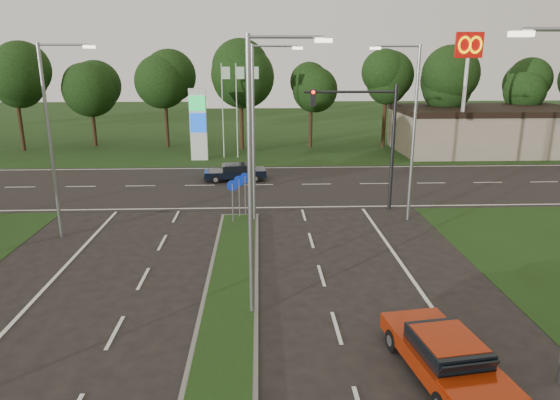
{
  "coord_description": "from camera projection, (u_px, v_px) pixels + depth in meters",
  "views": [
    {
      "loc": [
        1.1,
        -9.14,
        8.26
      ],
      "look_at": [
        2.0,
        12.36,
        2.2
      ],
      "focal_mm": 32.0,
      "sensor_mm": 36.0,
      "label": 1
    }
  ],
  "objects": [
    {
      "name": "traffic_signal",
      "position": [
        370.0,
        128.0,
        27.32
      ],
      "size": [
        5.1,
        0.42,
        7.0
      ],
      "color": "black",
      "rests_on": "ground"
    },
    {
      "name": "mcdonalds_sign",
      "position": [
        468.0,
        63.0,
        40.28
      ],
      "size": [
        2.2,
        0.47,
        10.4
      ],
      "color": "silver",
      "rests_on": "ground"
    },
    {
      "name": "treeline_far",
      "position": [
        248.0,
        75.0,
        47.54
      ],
      "size": [
        6.0,
        6.0,
        9.9
      ],
      "color": "black",
      "rests_on": "ground"
    },
    {
      "name": "red_sedan",
      "position": [
        445.0,
        355.0,
        13.3
      ],
      "size": [
        2.5,
        4.76,
        1.25
      ],
      "rotation": [
        0.0,
        0.0,
        0.15
      ],
      "color": "maroon",
      "rests_on": "ground"
    },
    {
      "name": "streetlight_left_far",
      "position": [
        53.0,
        132.0,
        22.74
      ],
      "size": [
        2.53,
        0.22,
        9.0
      ],
      "color": "gray",
      "rests_on": "ground"
    },
    {
      "name": "median_kerb",
      "position": [
        225.0,
        346.0,
        14.81
      ],
      "size": [
        2.0,
        26.0,
        0.12
      ],
      "primitive_type": "cube",
      "color": "slate",
      "rests_on": "ground"
    },
    {
      "name": "median_signs",
      "position": [
        239.0,
        189.0,
        26.29
      ],
      "size": [
        1.16,
        1.76,
        2.38
      ],
      "color": "gray",
      "rests_on": "ground"
    },
    {
      "name": "navy_sedan",
      "position": [
        235.0,
        172.0,
        35.21
      ],
      "size": [
        4.39,
        2.08,
        1.17
      ],
      "rotation": [
        0.0,
        0.0,
        1.65
      ],
      "color": "black",
      "rests_on": "ground"
    },
    {
      "name": "cross_road",
      "position": [
        244.0,
        185.0,
        34.06
      ],
      "size": [
        160.0,
        12.0,
        0.02
      ],
      "primitive_type": "cube",
      "color": "black",
      "rests_on": "ground"
    },
    {
      "name": "streetlight_median_near",
      "position": [
        256.0,
        167.0,
        15.42
      ],
      "size": [
        2.53,
        0.22,
        9.0
      ],
      "color": "gray",
      "rests_on": "ground"
    },
    {
      "name": "gas_pylon",
      "position": [
        201.0,
        122.0,
        41.75
      ],
      "size": [
        5.8,
        1.26,
        8.0
      ],
      "color": "silver",
      "rests_on": "ground"
    },
    {
      "name": "verge_far",
      "position": [
        251.0,
        127.0,
        63.88
      ],
      "size": [
        160.0,
        50.0,
        0.02
      ],
      "primitive_type": "cube",
      "color": "#1A3311",
      "rests_on": "ground"
    },
    {
      "name": "commercial_building",
      "position": [
        486.0,
        130.0,
        45.94
      ],
      "size": [
        16.0,
        9.0,
        4.0
      ],
      "primitive_type": "cube",
      "color": "gray",
      "rests_on": "ground"
    },
    {
      "name": "streetlight_median_far",
      "position": [
        257.0,
        126.0,
        25.03
      ],
      "size": [
        2.53,
        0.22,
        9.0
      ],
      "color": "gray",
      "rests_on": "ground"
    },
    {
      "name": "streetlight_right_far",
      "position": [
        411.0,
        125.0,
        25.35
      ],
      "size": [
        2.53,
        0.22,
        9.0
      ],
      "rotation": [
        0.0,
        0.0,
        3.14
      ],
      "color": "gray",
      "rests_on": "ground"
    }
  ]
}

